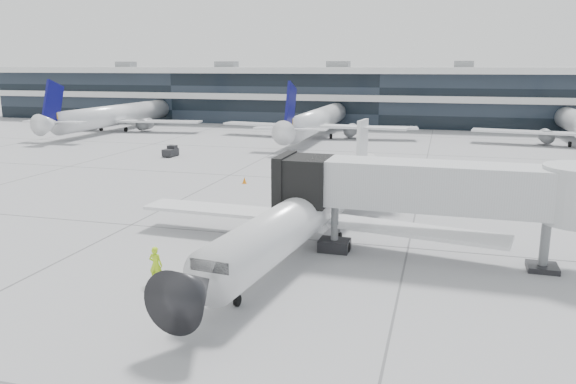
% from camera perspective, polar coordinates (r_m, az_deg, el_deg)
% --- Properties ---
extents(ground, '(220.00, 220.00, 0.00)m').
position_cam_1_polar(ground, '(38.79, -2.84, -4.45)').
color(ground, gray).
rests_on(ground, ground).
extents(terminal, '(170.00, 22.00, 10.00)m').
position_cam_1_polar(terminal, '(117.93, 9.84, 9.38)').
color(terminal, black).
rests_on(terminal, ground).
extents(bg_jet_left, '(32.00, 40.00, 9.60)m').
position_cam_1_polar(bg_jet_left, '(107.12, -16.73, 6.04)').
color(bg_jet_left, silver).
rests_on(bg_jet_left, ground).
extents(bg_jet_center, '(32.00, 40.00, 9.60)m').
position_cam_1_polar(bg_jet_center, '(93.00, 3.10, 5.62)').
color(bg_jet_center, silver).
rests_on(bg_jet_center, ground).
extents(regional_jet, '(24.52, 30.61, 7.07)m').
position_cam_1_polar(regional_jet, '(36.36, 2.43, -1.67)').
color(regional_jet, silver).
rests_on(regional_jet, ground).
extents(jet_bridge, '(19.02, 4.22, 6.12)m').
position_cam_1_polar(jet_bridge, '(33.95, 16.34, 0.34)').
color(jet_bridge, '#A8ABAC').
rests_on(jet_bridge, ground).
extents(ramp_worker, '(0.75, 0.50, 2.05)m').
position_cam_1_polar(ramp_worker, '(31.07, -13.29, -7.22)').
color(ramp_worker, '#B3EC18').
rests_on(ramp_worker, ground).
extents(traffic_cone, '(0.53, 0.53, 0.64)m').
position_cam_1_polar(traffic_cone, '(55.89, -4.45, 1.18)').
color(traffic_cone, orange).
rests_on(traffic_cone, ground).
extents(far_tug, '(1.47, 2.28, 1.38)m').
position_cam_1_polar(far_tug, '(74.08, -11.82, 4.04)').
color(far_tug, black).
rests_on(far_tug, ground).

